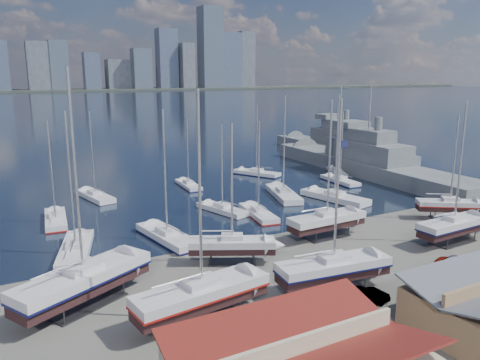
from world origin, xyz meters
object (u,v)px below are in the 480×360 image
naval_ship_east (366,165)px  naval_ship_west (338,147)px  sailboat_cradle_0 (84,280)px  flagpole (338,189)px  car_a (299,342)px

naval_ship_east → naval_ship_west: bearing=-24.9°
naval_ship_east → naval_ship_west: size_ratio=1.18×
sailboat_cradle_0 → naval_ship_west: (69.14, 50.12, -0.59)m
sailboat_cradle_0 → flagpole: size_ratio=1.55×
sailboat_cradle_0 → naval_ship_east: sailboat_cradle_0 is taller
flagpole → sailboat_cradle_0: bearing=177.7°
sailboat_cradle_0 → naval_ship_east: size_ratio=0.38×
sailboat_cradle_0 → car_a: bearing=-77.8°
naval_ship_east → flagpole: bearing=134.7°
flagpole → naval_ship_west: bearing=49.8°
naval_ship_east → sailboat_cradle_0: bearing=118.4°
naval_ship_east → car_a: (-46.80, -43.36, -0.92)m
car_a → flagpole: (14.09, 13.05, 6.57)m
sailboat_cradle_0 → naval_ship_west: size_ratio=0.45×
car_a → flagpole: size_ratio=0.35×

